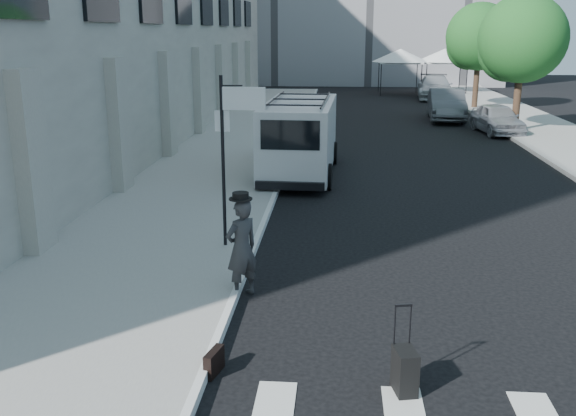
% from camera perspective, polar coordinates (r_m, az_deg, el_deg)
% --- Properties ---
extents(ground, '(120.00, 120.00, 0.00)m').
position_cam_1_polar(ground, '(10.45, 5.70, -10.07)').
color(ground, black).
rests_on(ground, ground).
extents(sidewalk_left, '(4.50, 48.00, 0.15)m').
position_cam_1_polar(sidewalk_left, '(26.11, -4.30, 5.75)').
color(sidewalk_left, gray).
rests_on(sidewalk_left, ground).
extents(sidewalk_right, '(4.00, 56.00, 0.15)m').
position_cam_1_polar(sidewalk_right, '(31.17, 21.95, 6.28)').
color(sidewalk_right, gray).
rests_on(sidewalk_right, ground).
extents(sign_pole, '(1.03, 0.07, 3.50)m').
position_cam_1_polar(sign_pole, '(12.93, -4.84, 7.27)').
color(sign_pole, black).
rests_on(sign_pole, sidewalk_left).
extents(tree_near, '(3.80, 3.83, 6.03)m').
position_cam_1_polar(tree_near, '(30.58, 19.86, 13.68)').
color(tree_near, black).
rests_on(tree_near, ground).
extents(tree_far, '(3.80, 3.83, 6.03)m').
position_cam_1_polar(tree_far, '(39.35, 16.46, 14.19)').
color(tree_far, black).
rests_on(tree_far, ground).
extents(tent_left, '(4.00, 4.00, 3.20)m').
position_cam_1_polar(tent_left, '(47.65, 9.96, 13.19)').
color(tent_left, black).
rests_on(tent_left, ground).
extents(tent_right, '(4.00, 4.00, 3.20)m').
position_cam_1_polar(tent_right, '(48.54, 13.77, 13.02)').
color(tent_right, black).
rests_on(tent_right, ground).
extents(businessman, '(0.75, 0.75, 1.75)m').
position_cam_1_polar(businessman, '(11.09, -4.15, -3.61)').
color(businessman, '#303032').
rests_on(businessman, ground).
extents(briefcase, '(0.22, 0.46, 0.34)m').
position_cam_1_polar(briefcase, '(8.97, -6.59, -13.45)').
color(briefcase, black).
rests_on(briefcase, ground).
extents(suitcase, '(0.34, 0.46, 1.15)m').
position_cam_1_polar(suitcase, '(8.58, 10.34, -14.04)').
color(suitcase, black).
rests_on(suitcase, ground).
extents(cargo_van, '(2.38, 6.30, 2.34)m').
position_cam_1_polar(cargo_van, '(20.59, 1.11, 6.36)').
color(cargo_van, silver).
rests_on(cargo_van, ground).
extents(parked_car_a, '(1.99, 4.06, 1.33)m').
position_cam_1_polar(parked_car_a, '(30.45, 18.11, 7.56)').
color(parked_car_a, '#A0A1A7').
rests_on(parked_car_a, ground).
extents(parked_car_b, '(2.04, 4.96, 1.60)m').
position_cam_1_polar(parked_car_b, '(34.28, 13.91, 8.91)').
color(parked_car_b, '#56595E').
rests_on(parked_car_b, ground).
extents(parked_car_c, '(2.65, 5.55, 1.56)m').
position_cam_1_polar(parked_car_c, '(44.80, 12.93, 10.42)').
color(parked_car_c, '#ACB1B5').
rests_on(parked_car_c, ground).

